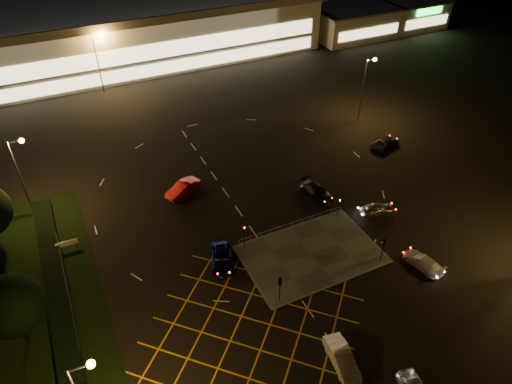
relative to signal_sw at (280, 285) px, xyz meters
name	(u,v)px	position (x,y,z in m)	size (l,w,h in m)	color
ground	(286,248)	(4.00, 5.99, -2.37)	(180.00, 180.00, 0.00)	black
pedestrian_island	(311,254)	(6.00, 3.99, -2.31)	(14.00, 9.00, 0.12)	#4C4944
grass_verge	(2,298)	(-24.00, 11.99, -2.33)	(18.00, 30.00, 0.08)	black
hedge	(55,278)	(-19.00, 11.99, -1.87)	(2.00, 26.00, 1.00)	black
supermarket	(136,30)	(4.00, 67.95, 2.95)	(72.00, 26.50, 10.50)	beige
retail_unit_a	(350,20)	(50.00, 59.97, 0.85)	(18.80, 14.80, 6.35)	beige
retail_unit_b	(406,11)	(66.00, 59.95, 0.85)	(14.80, 14.80, 6.35)	beige
streetlight_nw	(21,168)	(-19.56, 23.99, 4.20)	(1.78, 0.56, 10.03)	slate
streetlight_ne	(366,81)	(28.44, 25.99, 4.20)	(1.78, 0.56, 10.03)	slate
streetlight_far_left	(99,55)	(-5.56, 53.99, 4.20)	(1.78, 0.56, 10.03)	slate
streetlight_far_right	(300,19)	(34.44, 55.99, 4.20)	(1.78, 0.56, 10.03)	slate
signal_sw	(280,285)	(0.00, 0.00, 0.00)	(0.28, 0.30, 3.15)	black
signal_se	(384,245)	(12.00, 0.00, 0.00)	(0.28, 0.30, 3.15)	black
signal_nw	(244,232)	(0.00, 7.99, 0.00)	(0.28, 0.30, 3.15)	black
signal_ne	(339,201)	(12.00, 7.99, 0.00)	(0.28, 0.30, 3.15)	black
tree_e	(12,306)	(-22.00, 5.99, 2.28)	(5.40, 5.40, 7.35)	black
car_queue_white	(342,358)	(1.60, -8.09, -1.61)	(1.60, 4.59, 1.51)	silver
car_left_blue	(222,258)	(-3.02, 7.03, -1.69)	(2.25, 4.87, 1.35)	#0B1642
car_far_dkgrey	(316,191)	(11.87, 12.45, -1.64)	(2.03, 5.00, 1.45)	black
car_right_silver	(377,209)	(16.56, 6.50, -1.70)	(1.57, 3.91, 1.33)	silver
car_circ_red	(183,188)	(-2.80, 20.13, -1.58)	(1.66, 4.75, 1.56)	maroon
car_east_grey	(385,142)	(26.92, 18.03, -1.70)	(2.22, 4.82, 1.34)	black
car_approach_white	(423,262)	(15.50, -2.50, -1.72)	(1.81, 4.45, 1.29)	beige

